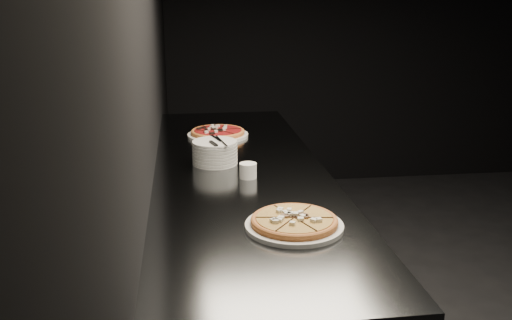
{
  "coord_description": "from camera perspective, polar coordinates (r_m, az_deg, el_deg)",
  "views": [
    {
      "loc": [
        -2.37,
        -2.36,
        1.66
      ],
      "look_at": [
        -2.08,
        -0.15,
        1.0
      ],
      "focal_mm": 40.0,
      "sensor_mm": 36.0,
      "label": 1
    }
  ],
  "objects": [
    {
      "name": "counter",
      "position": [
        2.66,
        -1.52,
        -10.41
      ],
      "size": [
        0.74,
        2.44,
        0.92
      ],
      "color": "#595C60",
      "rests_on": "floor"
    },
    {
      "name": "wall_back",
      "position": [
        5.41,
        19.03,
        12.83
      ],
      "size": [
        5.0,
        0.02,
        2.8
      ],
      "primitive_type": "cube",
      "color": "black",
      "rests_on": "floor"
    },
    {
      "name": "ramekin",
      "position": [
        2.36,
        -0.8,
        -1.02
      ],
      "size": [
        0.07,
        0.07,
        0.06
      ],
      "color": "silver",
      "rests_on": "counter"
    },
    {
      "name": "plate_stack",
      "position": [
        2.56,
        -4.14,
        0.77
      ],
      "size": [
        0.2,
        0.2,
        0.1
      ],
      "color": "silver",
      "rests_on": "counter"
    },
    {
      "name": "wall_left",
      "position": [
        2.38,
        -10.73,
        9.86
      ],
      "size": [
        0.02,
        5.0,
        2.8
      ],
      "primitive_type": "cube",
      "color": "black",
      "rests_on": "floor"
    },
    {
      "name": "pizza_mushroom",
      "position": [
        1.87,
        3.85,
        -6.25
      ],
      "size": [
        0.32,
        0.32,
        0.04
      ],
      "rotation": [
        0.0,
        0.0,
        -0.14
      ],
      "color": "silver",
      "rests_on": "counter"
    },
    {
      "name": "cutlery",
      "position": [
        2.53,
        -3.96,
        1.88
      ],
      "size": [
        0.06,
        0.21,
        0.01
      ],
      "rotation": [
        0.0,
        0.0,
        0.28
      ],
      "color": "silver",
      "rests_on": "plate_stack"
    },
    {
      "name": "pizza_tomato",
      "position": [
        3.05,
        -3.83,
        2.73
      ],
      "size": [
        0.32,
        0.32,
        0.04
      ],
      "rotation": [
        0.0,
        0.0,
        0.12
      ],
      "color": "silver",
      "rests_on": "counter"
    }
  ]
}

